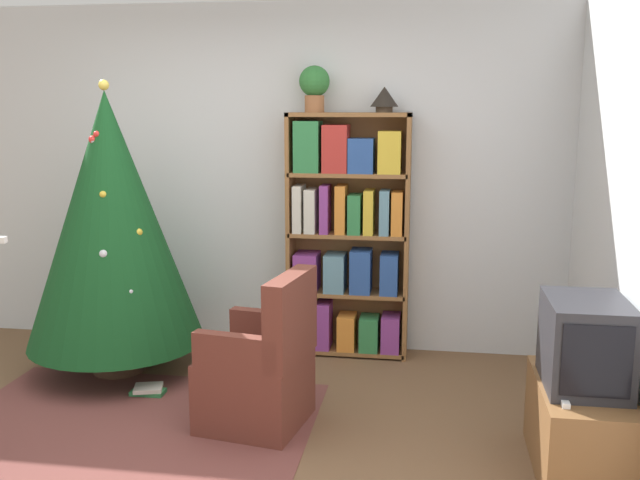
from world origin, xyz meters
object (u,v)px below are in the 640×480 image
object	(u,v)px
christmas_tree	(111,220)
potted_plant	(314,85)
bookshelf	(346,237)
television	(585,343)
table_lamp	(384,98)
armchair	(261,372)

from	to	relation	value
christmas_tree	potted_plant	xyz separation A→B (m)	(1.30, 0.62, 0.91)
bookshelf	potted_plant	distance (m)	1.12
bookshelf	television	distance (m)	2.12
television	table_lamp	world-z (taller)	table_lamp
table_lamp	armchair	bearing A→B (deg)	-114.81
christmas_tree	armchair	distance (m)	1.57
bookshelf	armchair	size ratio (longest dim) A/B	1.96
armchair	christmas_tree	bearing A→B (deg)	-109.90
potted_plant	christmas_tree	bearing A→B (deg)	-154.51
bookshelf	potted_plant	size ratio (longest dim) A/B	5.47
bookshelf	armchair	world-z (taller)	bookshelf
potted_plant	table_lamp	world-z (taller)	potted_plant
christmas_tree	table_lamp	xyz separation A→B (m)	(1.80, 0.62, 0.82)
armchair	television	bearing A→B (deg)	89.92
christmas_tree	bookshelf	bearing A→B (deg)	21.75
armchair	potted_plant	world-z (taller)	potted_plant
television	bookshelf	bearing A→B (deg)	131.02
christmas_tree	table_lamp	size ratio (longest dim) A/B	10.09
bookshelf	table_lamp	world-z (taller)	table_lamp
table_lamp	potted_plant	bearing A→B (deg)	-180.00
television	armchair	xyz separation A→B (m)	(-1.72, 0.30, -0.37)
television	armchair	world-z (taller)	armchair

